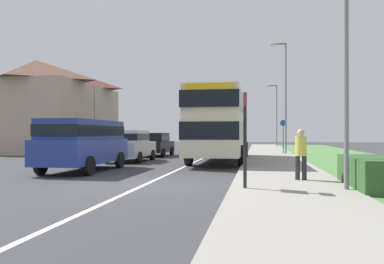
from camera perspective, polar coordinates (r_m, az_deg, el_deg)
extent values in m
plane|color=#38383D|center=(11.35, -7.39, -7.99)|extent=(120.00, 120.00, 0.00)
cube|color=silver|center=(19.10, -0.27, -4.83)|extent=(0.14, 60.00, 0.01)
cube|color=gray|center=(16.83, 12.79, -5.25)|extent=(3.20, 68.00, 0.12)
cube|color=#2D5128|center=(11.25, 25.23, -5.73)|extent=(1.10, 3.09, 0.90)
cube|color=beige|center=(20.73, 4.26, -0.81)|extent=(2.50, 9.96, 1.65)
cube|color=beige|center=(20.78, 4.26, 3.61)|extent=(2.45, 9.76, 1.55)
cube|color=black|center=(20.73, 4.26, 0.10)|extent=(2.52, 10.01, 0.76)
cube|color=black|center=(20.78, 4.26, 3.82)|extent=(2.52, 10.01, 0.72)
cube|color=gold|center=(15.95, 2.54, 6.57)|extent=(2.00, 0.08, 0.44)
cylinder|color=black|center=(23.97, 1.99, -2.71)|extent=(0.30, 1.00, 1.00)
cylinder|color=black|center=(23.76, 7.98, -2.73)|extent=(0.30, 1.00, 1.00)
cylinder|color=black|center=(18.22, -0.49, -3.48)|extent=(0.30, 1.00, 1.00)
cylinder|color=black|center=(17.94, 7.40, -3.53)|extent=(0.30, 1.00, 1.00)
cube|color=navy|center=(16.12, -15.89, -2.72)|extent=(1.95, 5.04, 0.94)
cube|color=navy|center=(16.10, -15.89, 0.33)|extent=(1.72, 4.64, 0.77)
cube|color=black|center=(16.10, -15.89, 0.19)|extent=(1.75, 4.69, 0.43)
cylinder|color=black|center=(17.96, -16.48, -3.97)|extent=(0.20, 0.72, 0.72)
cylinder|color=black|center=(17.20, -10.75, -4.14)|extent=(0.20, 0.72, 0.72)
cylinder|color=black|center=(15.23, -21.71, -4.63)|extent=(0.20, 0.72, 0.72)
cylinder|color=black|center=(14.33, -15.15, -4.92)|extent=(0.20, 0.72, 0.72)
cube|color=#B7B7BC|center=(21.15, -9.20, -2.53)|extent=(1.81, 4.00, 0.77)
cube|color=#B7B7BC|center=(20.95, -9.38, -0.64)|extent=(1.60, 2.20, 0.63)
cube|color=black|center=(20.95, -9.38, -0.73)|extent=(1.63, 2.22, 0.35)
cylinder|color=black|center=(22.63, -10.31, -3.35)|extent=(0.20, 0.60, 0.60)
cylinder|color=black|center=(22.09, -5.97, -3.43)|extent=(0.20, 0.60, 0.60)
cylinder|color=black|center=(20.32, -12.72, -3.71)|extent=(0.20, 0.60, 0.60)
cylinder|color=black|center=(19.72, -7.93, -3.82)|extent=(0.20, 0.60, 0.60)
cube|color=black|center=(25.85, -5.61, -2.19)|extent=(1.84, 4.03, 0.70)
cube|color=black|center=(25.64, -5.73, -0.78)|extent=(1.62, 2.22, 0.57)
cube|color=black|center=(25.64, -5.73, -0.84)|extent=(1.65, 2.24, 0.32)
cylinder|color=black|center=(27.31, -6.73, -2.82)|extent=(0.20, 0.60, 0.60)
cylinder|color=black|center=(26.85, -3.05, -2.87)|extent=(0.20, 0.60, 0.60)
cylinder|color=black|center=(24.93, -8.37, -3.07)|extent=(0.20, 0.60, 0.60)
cylinder|color=black|center=(24.43, -4.35, -3.13)|extent=(0.20, 0.60, 0.60)
cylinder|color=#23232D|center=(12.11, 15.53, -5.47)|extent=(0.14, 0.14, 0.85)
cylinder|color=#23232D|center=(12.13, 16.47, -5.46)|extent=(0.14, 0.14, 0.85)
cylinder|color=#D1C14C|center=(12.08, 16.00, -2.04)|extent=(0.34, 0.34, 0.60)
sphere|color=tan|center=(12.07, 16.00, -0.09)|extent=(0.22, 0.22, 0.22)
cylinder|color=black|center=(9.96, 7.94, -1.57)|extent=(0.09, 0.09, 2.60)
cube|color=red|center=(9.99, 7.94, 4.75)|extent=(0.04, 0.44, 0.32)
cube|color=black|center=(9.97, 7.94, -0.13)|extent=(0.06, 0.52, 0.68)
cylinder|color=slate|center=(28.31, 13.50, -1.21)|extent=(0.08, 0.08, 2.10)
cylinder|color=blue|center=(28.32, 13.50, 1.32)|extent=(0.44, 0.03, 0.44)
cylinder|color=slate|center=(10.61, 22.10, 10.83)|extent=(0.12, 0.12, 7.13)
cylinder|color=slate|center=(28.00, 13.87, 4.83)|extent=(0.12, 0.12, 8.00)
cube|color=slate|center=(28.59, 12.94, 12.74)|extent=(0.90, 0.10, 0.10)
cube|color=silver|center=(28.56, 12.02, 12.61)|extent=(0.36, 0.20, 0.14)
cylinder|color=slate|center=(42.59, 12.56, 2.30)|extent=(0.12, 0.12, 6.83)
cube|color=slate|center=(42.86, 11.95, 6.80)|extent=(0.90, 0.10, 0.10)
cube|color=silver|center=(42.83, 11.35, 6.71)|extent=(0.36, 0.20, 0.14)
cube|color=tan|center=(31.44, -22.34, 2.01)|extent=(7.02, 5.40, 5.52)
pyramid|color=brown|center=(31.78, -22.33, 8.48)|extent=(7.02, 5.40, 1.65)
cube|color=tan|center=(36.22, -17.70, 1.71)|extent=(7.02, 5.40, 5.52)
pyramid|color=brown|center=(36.52, -17.69, 7.34)|extent=(7.02, 5.40, 1.65)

